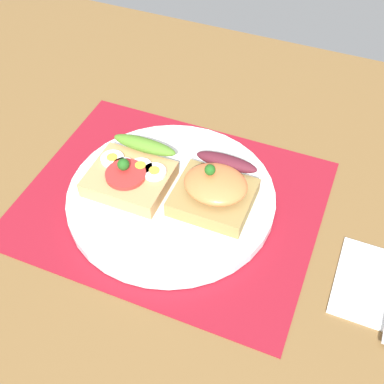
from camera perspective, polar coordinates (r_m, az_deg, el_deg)
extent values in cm
cube|color=brown|center=(68.33, -2.33, -2.00)|extent=(120.00, 90.00, 3.20)
cube|color=maroon|center=(67.00, -2.38, -1.04)|extent=(39.13, 31.53, 0.30)
cylinder|color=white|center=(66.34, -2.40, -0.55)|extent=(27.74, 27.74, 1.44)
cube|color=tan|center=(66.53, -7.20, 1.50)|extent=(10.52, 8.91, 2.18)
cylinder|color=red|center=(65.24, -7.64, 2.02)|extent=(5.35, 5.35, 0.60)
ellipsoid|color=#508127|center=(68.12, -5.49, 5.40)|extent=(9.25, 2.20, 1.80)
sphere|color=#1E5919|center=(65.01, -7.91, 3.16)|extent=(1.60, 1.60, 1.60)
cylinder|color=white|center=(67.64, -9.15, 3.79)|extent=(3.14, 3.14, 0.50)
cylinder|color=yellow|center=(67.41, -9.19, 3.99)|extent=(1.41, 1.41, 0.16)
cylinder|color=white|center=(66.61, -7.69, 3.15)|extent=(3.14, 3.14, 0.50)
cylinder|color=yellow|center=(66.38, -7.72, 3.35)|extent=(1.41, 1.41, 0.16)
cylinder|color=white|center=(66.03, -5.94, 2.88)|extent=(3.14, 3.14, 0.50)
cylinder|color=yellow|center=(65.80, -5.96, 3.08)|extent=(1.41, 1.41, 0.16)
cylinder|color=white|center=(65.21, -4.34, 2.30)|extent=(3.14, 3.14, 0.50)
cylinder|color=yellow|center=(64.98, -4.36, 2.51)|extent=(1.41, 1.41, 0.16)
cube|color=olive|center=(63.88, 2.46, -0.60)|extent=(9.95, 8.80, 2.18)
ellipsoid|color=orange|center=(62.36, 2.74, 0.94)|extent=(8.16, 7.04, 2.37)
ellipsoid|color=#521A26|center=(65.58, 3.99, 3.46)|extent=(8.46, 2.20, 1.80)
sphere|color=#1E5919|center=(61.39, 2.08, 2.56)|extent=(1.40, 1.40, 1.40)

